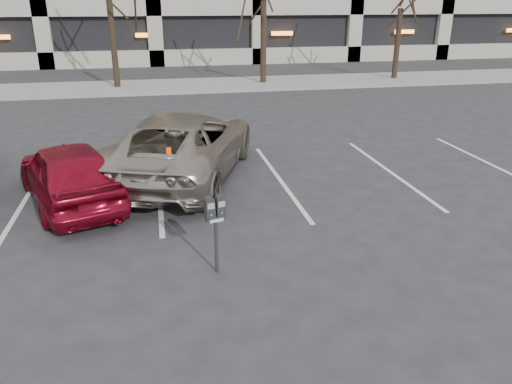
# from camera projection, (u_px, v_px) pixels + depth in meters

# --- Properties ---
(ground) EXTENTS (140.00, 140.00, 0.00)m
(ground) POSITION_uv_depth(u_px,v_px,m) (237.00, 225.00, 9.40)
(ground) COLOR #28282B
(ground) RESTS_ON ground
(sidewalk) EXTENTS (80.00, 4.00, 0.12)m
(sidewalk) POSITION_uv_depth(u_px,v_px,m) (182.00, 86.00, 23.99)
(sidewalk) COLOR gray
(sidewalk) RESTS_ON ground
(stall_lines) EXTENTS (16.90, 5.20, 0.00)m
(stall_lines) POSITION_uv_depth(u_px,v_px,m) (159.00, 188.00, 11.24)
(stall_lines) COLOR silver
(stall_lines) RESTS_ON ground
(parking_meter) EXTENTS (0.34, 0.20, 1.25)m
(parking_meter) POSITION_uv_depth(u_px,v_px,m) (215.00, 216.00, 7.44)
(parking_meter) COLOR black
(parking_meter) RESTS_ON ground
(suv_silver) EXTENTS (4.35, 6.12, 1.56)m
(suv_silver) POSITION_uv_depth(u_px,v_px,m) (182.00, 145.00, 11.71)
(suv_silver) COLOR #AAA090
(suv_silver) RESTS_ON ground
(car_red) EXTENTS (2.78, 4.20, 1.33)m
(car_red) POSITION_uv_depth(u_px,v_px,m) (69.00, 173.00, 10.17)
(car_red) COLOR maroon
(car_red) RESTS_ON ground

